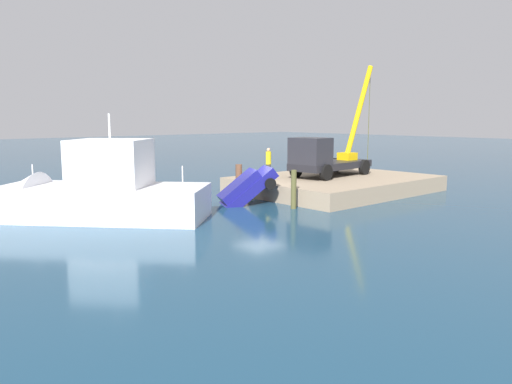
{
  "coord_description": "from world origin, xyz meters",
  "views": [
    {
      "loc": [
        18.87,
        21.06,
        4.81
      ],
      "look_at": [
        -0.0,
        -0.28,
        0.59
      ],
      "focal_mm": 35.45,
      "sensor_mm": 36.0,
      "label": 1
    }
  ],
  "objects_px": {
    "dock_worker": "(268,162)",
    "moored_yacht": "(75,205)",
    "salvaged_car": "(241,193)",
    "crane_truck": "(325,156)"
  },
  "relations": [
    {
      "from": "moored_yacht",
      "to": "dock_worker",
      "type": "bearing_deg",
      "value": -179.03
    },
    {
      "from": "dock_worker",
      "to": "salvaged_car",
      "type": "distance_m",
      "value": 5.27
    },
    {
      "from": "moored_yacht",
      "to": "crane_truck",
      "type": "bearing_deg",
      "value": 171.78
    },
    {
      "from": "dock_worker",
      "to": "salvaged_car",
      "type": "relative_size",
      "value": 0.44
    },
    {
      "from": "crane_truck",
      "to": "moored_yacht",
      "type": "bearing_deg",
      "value": -8.22
    },
    {
      "from": "dock_worker",
      "to": "moored_yacht",
      "type": "xyz_separation_m",
      "value": [
        12.91,
        0.22,
        -1.29
      ]
    },
    {
      "from": "crane_truck",
      "to": "moored_yacht",
      "type": "distance_m",
      "value": 15.87
    },
    {
      "from": "crane_truck",
      "to": "salvaged_car",
      "type": "xyz_separation_m",
      "value": [
        7.15,
        0.04,
        -1.74
      ]
    },
    {
      "from": "salvaged_car",
      "to": "moored_yacht",
      "type": "xyz_separation_m",
      "value": [
        8.47,
        -2.29,
        0.04
      ]
    },
    {
      "from": "dock_worker",
      "to": "moored_yacht",
      "type": "distance_m",
      "value": 12.97
    }
  ]
}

